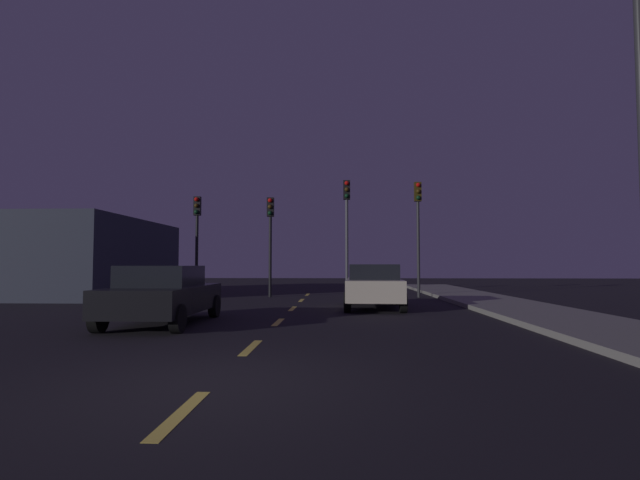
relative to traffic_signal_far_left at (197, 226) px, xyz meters
The scene contains 16 objects.
ground_plane 10.86m from the traffic_signal_far_left, 60.19° to the right, with size 80.00×80.00×0.00m, color black.
sidewalk_curb_right 15.84m from the traffic_signal_far_left, 35.36° to the right, with size 3.00×40.00×0.15m, color gray.
lane_stripe_nearest 18.23m from the traffic_signal_far_left, 73.34° to the right, with size 0.16×1.60×0.01m, color #EACC4C.
lane_stripe_second 14.71m from the traffic_signal_far_left, 68.97° to the right, with size 0.16×1.60×0.01m, color #EACC4C.
lane_stripe_third 11.36m from the traffic_signal_far_left, 61.76° to the right, with size 0.16×1.60×0.01m, color #EACC4C.
lane_stripe_fourth 8.42m from the traffic_signal_far_left, 48.31° to the right, with size 0.16×1.60×0.01m, color #EACC4C.
lane_stripe_fifth 6.44m from the traffic_signal_far_left, 20.97° to the right, with size 0.16×1.60×0.01m, color #EACC4C.
lane_stripe_sixth 6.39m from the traffic_signal_far_left, 19.60° to the left, with size 0.16×1.60×0.01m, color #EACC4C.
traffic_signal_far_left is the anchor object (origin of this frame).
traffic_signal_center_left 3.50m from the traffic_signal_far_left, ahead, with size 0.32×0.38×4.68m.
traffic_signal_center_right 7.12m from the traffic_signal_far_left, ahead, with size 0.32×0.38×5.47m.
traffic_signal_far_right 10.43m from the traffic_signal_far_left, ahead, with size 0.32×0.38×5.37m.
car_stopped_ahead 10.00m from the traffic_signal_far_left, 34.71° to the right, with size 2.13×4.25×1.52m.
car_adjacent_lane 10.70m from the traffic_signal_far_left, 77.33° to the right, with size 2.05×4.33×1.49m.
street_lamp_right 17.68m from the traffic_signal_far_left, 44.05° to the right, with size 1.91×0.36×7.86m.
storefront_left 5.74m from the traffic_signal_far_left, behind, with size 5.23×9.78×3.72m, color #333847.
Camera 1 is at (1.61, -6.00, 1.51)m, focal length 26.41 mm.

